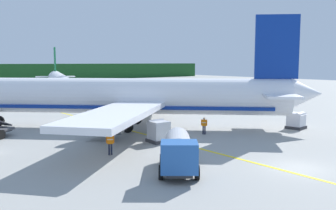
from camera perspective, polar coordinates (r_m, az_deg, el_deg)
ground at (r=65.81m, az=-18.92°, el=-0.06°), size 240.00×320.00×0.20m
airliner_foreground at (r=40.30m, az=-6.77°, el=1.24°), size 32.44×31.91×11.90m
airliner_mid_apron at (r=82.22m, az=-16.47°, el=3.50°), size 30.45×36.32×10.73m
service_truck_baggage at (r=24.33m, az=1.62°, el=-7.01°), size 5.31×5.88×2.40m
cargo_container_near at (r=42.24m, az=19.06°, el=-2.27°), size 1.98×1.98×1.86m
cargo_container_mid at (r=33.21m, az=-1.45°, el=-4.10°), size 1.88×1.88×2.03m
crew_marshaller at (r=37.00m, az=5.55°, el=-2.96°), size 0.45×0.53×1.69m
crew_loader_left at (r=29.07m, az=-8.84°, el=-5.56°), size 0.57×0.41×1.75m
apron_guide_line at (r=36.80m, az=-3.34°, el=-4.56°), size 0.30×60.00×0.01m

